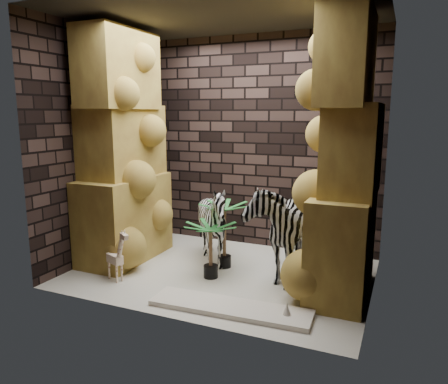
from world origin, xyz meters
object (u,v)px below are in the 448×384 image
at_px(palm_back, 211,250).
at_px(surfboard, 230,307).
at_px(palm_front, 224,235).
at_px(zebra_right, 280,219).
at_px(giraffe_toy, 115,253).
at_px(zebra_left, 214,228).

bearing_deg(palm_back, surfboard, -52.00).
relative_size(palm_front, palm_back, 1.25).
bearing_deg(palm_back, zebra_right, 29.55).
bearing_deg(giraffe_toy, palm_back, 49.33).
bearing_deg(zebra_left, zebra_right, 8.09).
distance_m(zebra_right, zebra_left, 0.89).
height_order(giraffe_toy, palm_back, palm_back).
distance_m(zebra_left, surfboard, 1.37).
bearing_deg(giraffe_toy, surfboard, 15.41).
relative_size(giraffe_toy, palm_front, 0.78).
distance_m(zebra_left, giraffe_toy, 1.26).
bearing_deg(palm_back, giraffe_toy, -152.50).
distance_m(palm_front, surfboard, 1.25).
distance_m(palm_front, palm_back, 0.39).
bearing_deg(zebra_left, palm_back, -61.85).
distance_m(zebra_left, palm_back, 0.46).
bearing_deg(palm_front, zebra_right, 2.33).
relative_size(palm_front, surfboard, 0.52).
relative_size(zebra_right, palm_front, 1.62).
relative_size(zebra_left, surfboard, 0.66).
distance_m(zebra_right, palm_front, 0.76).
height_order(giraffe_toy, surfboard, giraffe_toy).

